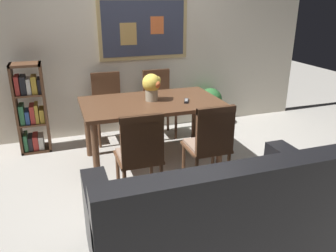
# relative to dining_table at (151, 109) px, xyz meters

# --- Properties ---
(ground_plane) EXTENTS (12.00, 12.00, 0.00)m
(ground_plane) POSITION_rel_dining_table_xyz_m (0.11, -0.60, -0.65)
(ground_plane) COLOR #B7B2A8
(wall_back_with_painting) EXTENTS (5.20, 0.14, 2.60)m
(wall_back_with_painting) POSITION_rel_dining_table_xyz_m (0.11, 1.13, 0.66)
(wall_back_with_painting) COLOR beige
(wall_back_with_painting) RESTS_ON ground_plane
(dining_table) EXTENTS (1.55, 0.92, 0.74)m
(dining_table) POSITION_rel_dining_table_xyz_m (0.00, 0.00, 0.00)
(dining_table) COLOR brown
(dining_table) RESTS_ON ground_plane
(dining_chair_near_left) EXTENTS (0.40, 0.41, 0.91)m
(dining_chair_near_left) POSITION_rel_dining_table_xyz_m (-0.35, -0.83, -0.11)
(dining_chair_near_left) COLOR brown
(dining_chair_near_left) RESTS_ON ground_plane
(dining_chair_far_left) EXTENTS (0.40, 0.41, 0.91)m
(dining_chair_far_left) POSITION_rel_dining_table_xyz_m (-0.37, 0.83, -0.11)
(dining_chair_far_left) COLOR brown
(dining_chair_far_left) RESTS_ON ground_plane
(dining_chair_near_right) EXTENTS (0.40, 0.41, 0.91)m
(dining_chair_near_right) POSITION_rel_dining_table_xyz_m (0.35, -0.82, -0.11)
(dining_chair_near_right) COLOR brown
(dining_chair_near_right) RESTS_ON ground_plane
(dining_chair_far_right) EXTENTS (0.40, 0.41, 0.91)m
(dining_chair_far_right) POSITION_rel_dining_table_xyz_m (0.32, 0.79, -0.11)
(dining_chair_far_right) COLOR brown
(dining_chair_far_right) RESTS_ON ground_plane
(leather_couch) EXTENTS (1.80, 0.84, 0.84)m
(leather_couch) POSITION_rel_dining_table_xyz_m (-0.01, -1.64, -0.34)
(leather_couch) COLOR black
(leather_couch) RESTS_ON ground_plane
(bookshelf) EXTENTS (0.36, 0.28, 1.11)m
(bookshelf) POSITION_rel_dining_table_xyz_m (-1.32, 0.76, -0.10)
(bookshelf) COLOR brown
(bookshelf) RESTS_ON ground_plane
(potted_ivy) EXTENTS (0.34, 0.34, 0.57)m
(potted_ivy) POSITION_rel_dining_table_xyz_m (1.19, 0.92, -0.31)
(potted_ivy) COLOR #4C4742
(potted_ivy) RESTS_ON ground_plane
(flower_vase) EXTENTS (0.22, 0.21, 0.31)m
(flower_vase) POSITION_rel_dining_table_xyz_m (0.02, 0.03, 0.27)
(flower_vase) COLOR tan
(flower_vase) RESTS_ON dining_table
(tv_remote) EXTENTS (0.10, 0.16, 0.02)m
(tv_remote) POSITION_rel_dining_table_xyz_m (0.37, -0.14, 0.10)
(tv_remote) COLOR black
(tv_remote) RESTS_ON dining_table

